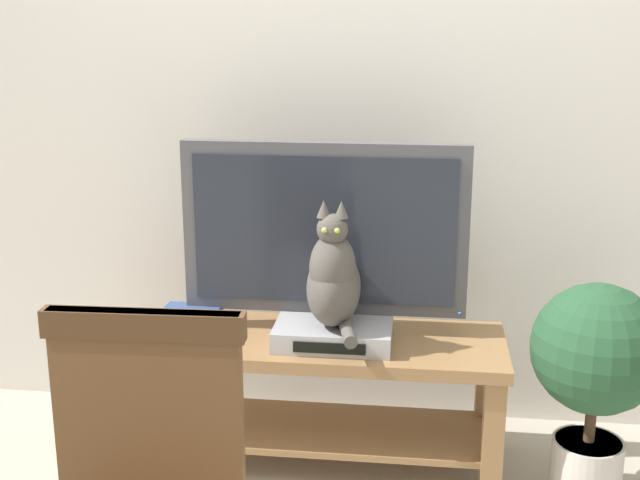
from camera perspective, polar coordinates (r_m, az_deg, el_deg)
back_wall at (r=3.22m, az=2.55°, el=12.01°), size 7.00×0.12×2.80m
tv_stand at (r=3.01m, az=0.12°, el=-9.25°), size 1.28×0.46×0.48m
tv at (r=2.91m, az=0.30°, el=0.39°), size 0.99×0.20×0.68m
media_box at (r=2.89m, az=0.92°, el=-6.38°), size 0.40×0.27×0.07m
cat at (r=2.81m, az=0.93°, el=-2.65°), size 0.19×0.37×0.44m
book_stack at (r=3.04m, az=-8.79°, el=-5.44°), size 0.26×0.19×0.08m
potted_plant at (r=2.90m, az=18.25°, el=-8.06°), size 0.43×0.43×0.74m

